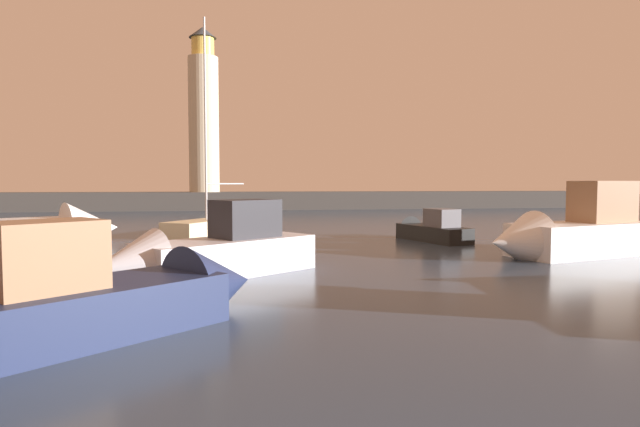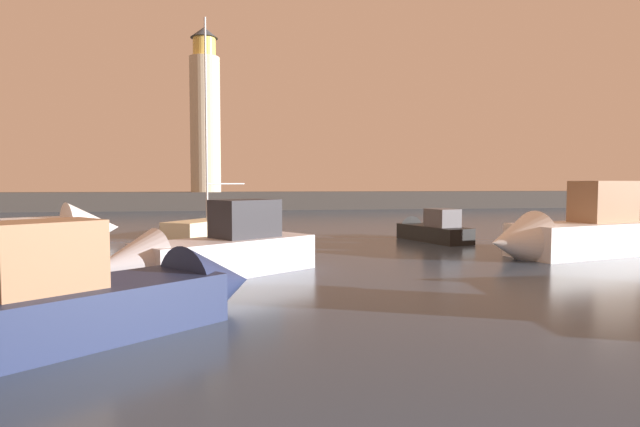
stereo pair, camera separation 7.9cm
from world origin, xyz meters
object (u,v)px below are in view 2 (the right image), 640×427
at_px(motorboat_5, 123,296).
at_px(sailboat_moored, 215,225).
at_px(lighthouse, 205,115).
at_px(motorboat_4, 567,233).
at_px(motorboat_6, 26,229).
at_px(motorboat_0, 202,254).
at_px(motorboat_2, 426,229).

xyz_separation_m(motorboat_5, sailboat_moored, (1.00, 20.16, -0.15)).
height_order(lighthouse, motorboat_5, lighthouse).
bearing_deg(motorboat_5, motorboat_4, 27.91).
bearing_deg(sailboat_moored, motorboat_5, -92.83).
distance_m(lighthouse, motorboat_6, 35.89).
distance_m(motorboat_0, motorboat_5, 5.82).
xyz_separation_m(motorboat_2, sailboat_moored, (-11.21, 4.93, -0.01)).
height_order(motorboat_2, motorboat_4, motorboat_4).
relative_size(motorboat_5, sailboat_moored, 0.57).
height_order(motorboat_4, sailboat_moored, sailboat_moored).
height_order(lighthouse, motorboat_0, lighthouse).
bearing_deg(motorboat_4, lighthouse, 112.57).
bearing_deg(motorboat_5, sailboat_moored, 87.17).
height_order(motorboat_5, motorboat_6, motorboat_6).
bearing_deg(motorboat_4, motorboat_5, -152.09).
bearing_deg(sailboat_moored, lighthouse, 94.31).
relative_size(lighthouse, motorboat_0, 2.51).
distance_m(motorboat_5, motorboat_6, 16.68).
bearing_deg(sailboat_moored, motorboat_2, -23.72).
height_order(motorboat_2, motorboat_5, motorboat_5).
relative_size(motorboat_0, motorboat_5, 1.04).
height_order(motorboat_0, motorboat_2, motorboat_0).
bearing_deg(sailboat_moored, motorboat_0, -89.14).
distance_m(lighthouse, motorboat_2, 37.60).
bearing_deg(motorboat_6, motorboat_2, 0.89).
relative_size(lighthouse, motorboat_2, 3.13).
bearing_deg(motorboat_2, motorboat_0, -139.05).
distance_m(motorboat_0, motorboat_2, 14.56).
bearing_deg(motorboat_5, motorboat_2, 51.29).
xyz_separation_m(motorboat_4, motorboat_5, (-15.70, -8.31, -0.27)).
distance_m(motorboat_2, motorboat_6, 19.65).
bearing_deg(motorboat_4, sailboat_moored, 141.14).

